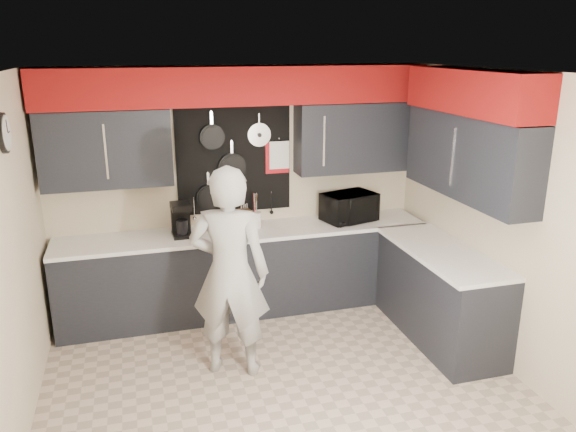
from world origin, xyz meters
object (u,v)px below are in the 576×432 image
object	(u,v)px
microwave	(349,207)
person	(230,273)
coffee_maker	(181,218)
knife_block	(244,219)
utensil_crock	(255,220)

from	to	relation	value
microwave	person	distance (m)	1.93
coffee_maker	microwave	bearing A→B (deg)	-2.61
knife_block	coffee_maker	world-z (taller)	coffee_maker
microwave	coffee_maker	world-z (taller)	coffee_maker
coffee_maker	utensil_crock	bearing A→B (deg)	1.06
utensil_crock	coffee_maker	bearing A→B (deg)	-176.24
knife_block	utensil_crock	distance (m)	0.13
microwave	person	bearing A→B (deg)	-159.15
microwave	person	size ratio (longest dim) A/B	0.30
knife_block	utensil_crock	size ratio (longest dim) A/B	1.31
microwave	utensil_crock	size ratio (longest dim) A/B	3.33
knife_block	utensil_crock	world-z (taller)	knife_block
coffee_maker	person	distance (m)	1.19
microwave	utensil_crock	distance (m)	1.05
microwave	knife_block	size ratio (longest dim) A/B	2.55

